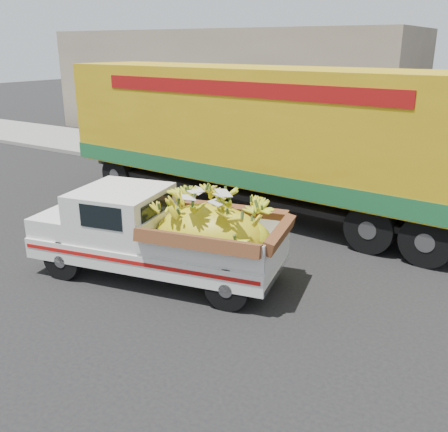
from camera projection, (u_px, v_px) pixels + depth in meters
The scene contains 6 objects.
ground at pixel (182, 268), 10.19m from camera, with size 100.00×100.00×0.00m, color black.
curb at pixel (311, 190), 15.40m from camera, with size 60.00×0.25×0.15m, color gray.
sidewalk at pixel (336, 176), 17.08m from camera, with size 60.00×4.00×0.14m, color gray.
building_left at pixel (229, 83), 25.06m from camera, with size 18.00×6.00×5.00m, color gray.
pickup_truck at pixel (174, 235), 9.46m from camera, with size 5.10×2.72×1.70m.
semi_trailer at pixel (261, 134), 13.02m from camera, with size 12.04×3.31×3.80m.
Camera 1 is at (5.73, -7.36, 4.33)m, focal length 40.00 mm.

